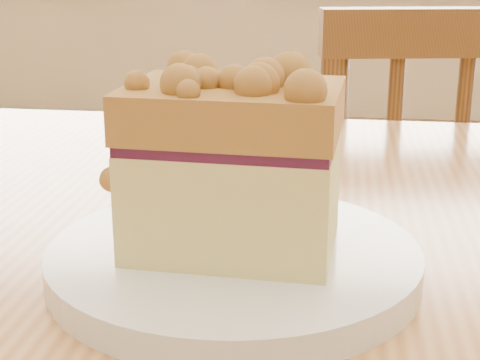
% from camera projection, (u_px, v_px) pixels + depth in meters
% --- Properties ---
extents(cafe_chair_main, '(0.46, 0.46, 0.88)m').
position_uv_depth(cafe_chair_main, '(415.00, 284.00, 1.12)').
color(cafe_chair_main, brown).
rests_on(cafe_chair_main, ground).
extents(plate, '(0.22, 0.22, 0.02)m').
position_uv_depth(plate, '(234.00, 261.00, 0.43)').
color(plate, white).
rests_on(plate, cafe_table_main).
extents(cake_slice, '(0.13, 0.10, 0.11)m').
position_uv_depth(cake_slice, '(234.00, 157.00, 0.41)').
color(cake_slice, '#FDED8F').
rests_on(cake_slice, plate).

